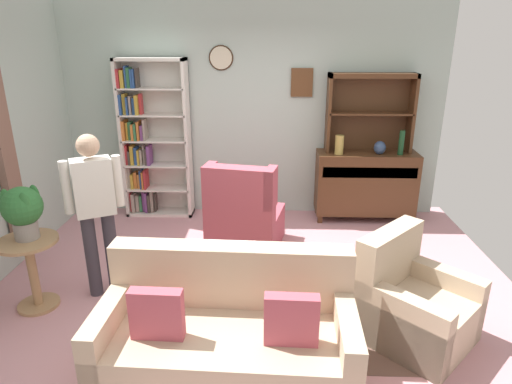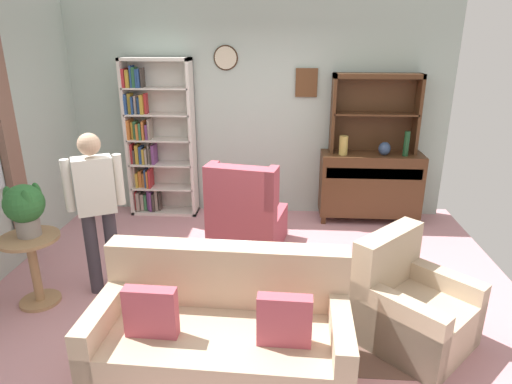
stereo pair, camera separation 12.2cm
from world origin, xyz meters
name	(u,v)px [view 1 (the left image)]	position (x,y,z in m)	size (l,w,h in m)	color
ground_plane	(245,290)	(0.00, 0.00, -0.01)	(5.40, 4.60, 0.02)	#C68C93
wall_back	(254,111)	(0.00, 2.13, 1.41)	(5.00, 0.09, 2.80)	#ADC1B7
area_rug	(265,307)	(0.20, -0.30, 0.00)	(2.58, 1.67, 0.01)	brown
bookshelf	(150,141)	(-1.38, 1.94, 1.03)	(0.90, 0.30, 2.10)	silver
sideboard	(365,183)	(1.50, 1.86, 0.51)	(1.30, 0.45, 0.92)	#4C2D19
sideboard_hutch	(370,102)	(1.50, 1.97, 1.56)	(1.10, 0.26, 1.00)	#4C2D19
vase_tall	(339,145)	(1.11, 1.78, 1.04)	(0.11, 0.11, 0.24)	tan
vase_round	(380,148)	(1.63, 1.79, 1.01)	(0.15, 0.15, 0.17)	#33476B
bottle_wine	(401,143)	(1.89, 1.77, 1.08)	(0.07, 0.07, 0.32)	#194223
couch_floral	(228,336)	(-0.06, -1.12, 0.31)	(1.83, 0.91, 0.90)	#C6AD8E
armchair_floral	(413,306)	(1.40, -0.66, 0.29)	(1.08, 1.08, 0.88)	#C6AD8E
wingback_chair	(244,218)	(-0.06, 0.89, 0.38)	(0.92, 0.94, 1.05)	#B74C5B
plant_stand	(32,266)	(-1.89, -0.34, 0.41)	(0.52, 0.52, 0.67)	#A87F56
potted_plant_large	(22,209)	(-1.90, -0.31, 0.95)	(0.34, 0.34, 0.47)	gray
person_reading	(96,205)	(-1.35, -0.08, 0.91)	(0.50, 0.33, 1.56)	#38333D
coffee_table	(260,281)	(0.16, -0.42, 0.35)	(0.80, 0.50, 0.42)	#4C2D19
book_stack	(249,267)	(0.06, -0.33, 0.44)	(0.21, 0.14, 0.04)	#723F7F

